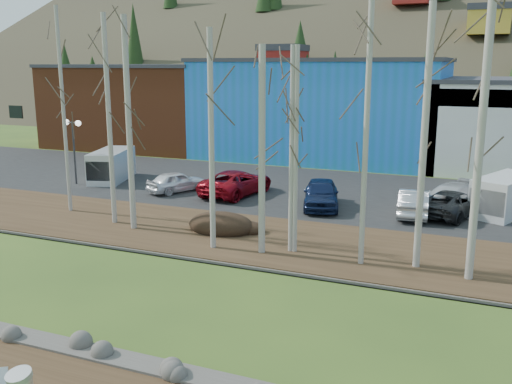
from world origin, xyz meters
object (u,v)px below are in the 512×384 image
at_px(street_lamp, 73,134).
at_px(car_1, 237,182).
at_px(car_4, 453,203).
at_px(car_3, 414,202).
at_px(car_5, 450,198).
at_px(car_2, 321,194).
at_px(van_white, 504,196).
at_px(car_0, 176,182).
at_px(van_grey, 111,166).

bearing_deg(street_lamp, car_1, 20.10).
xyz_separation_m(street_lamp, car_4, (23.40, 1.11, -2.65)).
relative_size(car_3, car_5, 0.85).
bearing_deg(car_5, car_3, -109.71).
xyz_separation_m(car_2, car_5, (6.60, 1.86, -0.06)).
bearing_deg(car_2, van_white, -2.31).
distance_m(car_3, van_white, 4.75).
relative_size(car_0, car_5, 0.75).
bearing_deg(car_3, car_5, -141.44).
height_order(car_3, car_5, car_5).
height_order(car_4, car_5, car_5).
distance_m(street_lamp, van_white, 26.06).
bearing_deg(van_grey, car_2, -24.30).
xyz_separation_m(street_lamp, car_3, (21.54, 0.37, -2.61)).
relative_size(car_1, car_3, 1.27).
distance_m(car_4, car_5, 0.92).
bearing_deg(car_2, car_5, -0.00).
bearing_deg(car_0, van_grey, 12.74).
bearing_deg(car_3, car_1, -10.28).
bearing_deg(van_grey, car_1, -21.72).
distance_m(car_2, car_4, 6.85).
relative_size(car_3, van_grey, 0.85).
relative_size(car_1, car_4, 1.13).
bearing_deg(car_4, car_5, -59.42).
xyz_separation_m(street_lamp, van_grey, (1.42, 1.86, -2.30)).
height_order(car_0, car_3, car_3).
distance_m(car_0, car_5, 16.00).
height_order(car_1, van_grey, van_grey).
xyz_separation_m(car_0, car_4, (16.11, 0.61, 0.03)).
distance_m(car_2, car_5, 6.86).
bearing_deg(car_0, car_3, -154.82).
bearing_deg(van_grey, car_4, -19.82).
relative_size(car_1, van_grey, 1.08).
bearing_deg(street_lamp, van_white, 19.03).
xyz_separation_m(car_0, car_5, (15.93, 1.51, 0.08)).
relative_size(street_lamp, van_grey, 0.84).
distance_m(car_1, car_2, 5.69).
bearing_deg(street_lamp, car_3, 14.82).
height_order(car_3, car_4, car_3).
height_order(street_lamp, van_grey, street_lamp).
relative_size(car_2, van_grey, 0.92).
relative_size(street_lamp, car_4, 0.88).
height_order(car_2, van_white, van_white).
bearing_deg(car_1, van_grey, 4.40).
bearing_deg(car_3, street_lamp, -4.72).
bearing_deg(car_1, car_0, 18.96).
relative_size(car_4, van_white, 0.96).
distance_m(car_3, van_grey, 20.18).
relative_size(street_lamp, car_5, 0.85).
xyz_separation_m(car_0, car_3, (14.25, -0.13, 0.06)).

